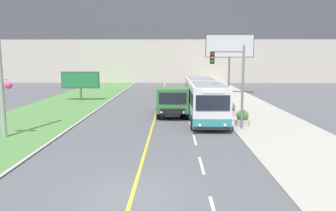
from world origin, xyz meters
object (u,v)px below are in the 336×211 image
(planter_round_near, at_px, (242,119))
(planter_round_second, at_px, (230,110))
(dump_truck, at_px, (173,101))
(planter_round_third, at_px, (223,103))
(traffic_light_mast, at_px, (233,77))
(billboard_small, at_px, (80,81))
(city_bus, at_px, (204,98))
(planter_round_far, at_px, (218,98))
(billboard_large, at_px, (230,48))

(planter_round_near, xyz_separation_m, planter_round_second, (-0.18, 3.98, -0.00))
(dump_truck, xyz_separation_m, planter_round_third, (4.73, 3.76, -0.64))
(planter_round_near, xyz_separation_m, planter_round_third, (-0.16, 7.96, 0.02))
(traffic_light_mast, xyz_separation_m, billboard_small, (-14.35, 14.83, -1.33))
(dump_truck, xyz_separation_m, planter_round_second, (4.72, -0.22, -0.66))
(planter_round_near, bearing_deg, billboard_small, 137.48)
(dump_truck, bearing_deg, city_bus, -6.62)
(planter_round_far, bearing_deg, planter_round_third, -90.76)
(city_bus, relative_size, billboard_large, 1.60)
(planter_round_near, bearing_deg, planter_round_second, 92.58)
(traffic_light_mast, relative_size, billboard_small, 1.32)
(traffic_light_mast, distance_m, planter_round_near, 3.25)
(billboard_large, bearing_deg, dump_truck, -114.73)
(planter_round_third, bearing_deg, dump_truck, -141.57)
(billboard_large, distance_m, billboard_small, 19.08)
(billboard_large, relative_size, planter_round_far, 6.78)
(planter_round_third, bearing_deg, traffic_light_mast, -94.80)
(billboard_small, bearing_deg, billboard_large, 19.09)
(planter_round_second, bearing_deg, planter_round_third, 89.76)
(planter_round_far, bearing_deg, dump_truck, -121.74)
(city_bus, height_order, billboard_large, billboard_large)
(billboard_large, bearing_deg, city_bus, -106.48)
(planter_round_far, bearing_deg, planter_round_near, -89.47)
(billboard_large, distance_m, planter_round_far, 10.14)
(billboard_large, height_order, planter_round_third, billboard_large)
(planter_round_third, distance_m, planter_round_far, 3.98)
(dump_truck, height_order, planter_round_second, dump_truck)
(traffic_light_mast, distance_m, planter_round_second, 5.73)
(planter_round_far, bearing_deg, planter_round_second, -90.50)
(billboard_small, height_order, planter_round_far, billboard_small)
(planter_round_far, bearing_deg, city_bus, -105.69)
(planter_round_third, bearing_deg, city_bus, -118.55)
(dump_truck, relative_size, billboard_small, 1.64)
(billboard_large, bearing_deg, planter_round_third, -102.03)
(city_bus, height_order, billboard_small, billboard_small)
(traffic_light_mast, relative_size, planter_round_near, 4.88)
(traffic_light_mast, bearing_deg, dump_truck, 128.35)
(billboard_small, relative_size, planter_round_far, 3.72)
(billboard_large, xyz_separation_m, planter_round_near, (-2.42, -20.10, -5.45))
(dump_truck, height_order, planter_round_near, dump_truck)
(planter_round_second, relative_size, planter_round_third, 0.97)
(billboard_large, relative_size, planter_round_near, 6.72)
(traffic_light_mast, relative_size, planter_round_second, 4.88)
(traffic_light_mast, bearing_deg, billboard_large, 80.97)
(billboard_small, bearing_deg, dump_truck, -43.36)
(billboard_small, height_order, planter_round_near, billboard_small)
(city_bus, bearing_deg, planter_round_second, 1.82)
(billboard_large, xyz_separation_m, planter_round_far, (-2.53, -8.16, -5.45))
(billboard_small, bearing_deg, planter_round_third, -21.76)
(dump_truck, height_order, planter_round_third, dump_truck)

